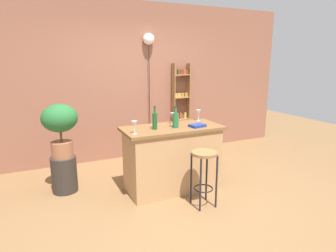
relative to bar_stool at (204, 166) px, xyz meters
name	(u,v)px	position (x,y,z in m)	size (l,w,h in m)	color
ground	(182,197)	(-0.14, 0.31, -0.52)	(12.00, 12.00, 0.00)	brown
back_wall	(134,82)	(-0.14, 2.26, 0.88)	(6.40, 0.10, 2.80)	#8C5642
kitchen_counter	(172,158)	(-0.14, 0.61, -0.06)	(1.37, 0.64, 0.90)	tan
bar_stool	(204,166)	(0.00, 0.00, 0.00)	(0.32, 0.32, 0.70)	black
spice_shelf	(181,106)	(0.76, 2.11, 0.40)	(0.34, 0.15, 1.73)	olive
plant_stool	(64,174)	(-1.54, 1.15, -0.27)	(0.34, 0.34, 0.50)	#2D2823
potted_plant	(60,124)	(-1.54, 1.15, 0.44)	(0.47, 0.42, 0.73)	#935B3D
bottle_soda_blue	(176,120)	(-0.12, 0.55, 0.49)	(0.08, 0.08, 0.29)	#236638
bottle_olive_oil	(155,121)	(-0.41, 0.58, 0.50)	(0.06, 0.06, 0.31)	#194C23
wine_glass_left	(134,125)	(-0.73, 0.46, 0.50)	(0.07, 0.07, 0.16)	silver
wine_glass_center	(198,113)	(0.39, 0.82, 0.50)	(0.07, 0.07, 0.16)	silver
wine_glass_right	(173,116)	(-0.06, 0.76, 0.50)	(0.07, 0.07, 0.16)	silver
cookbook	(197,126)	(0.17, 0.47, 0.40)	(0.21, 0.15, 0.04)	navy
pendant_globe_light	(149,41)	(0.12, 2.15, 1.60)	(0.21, 0.21, 2.25)	black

